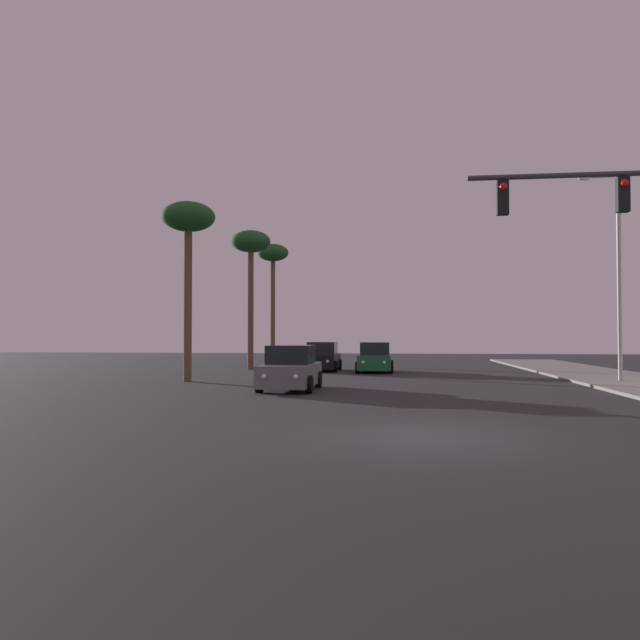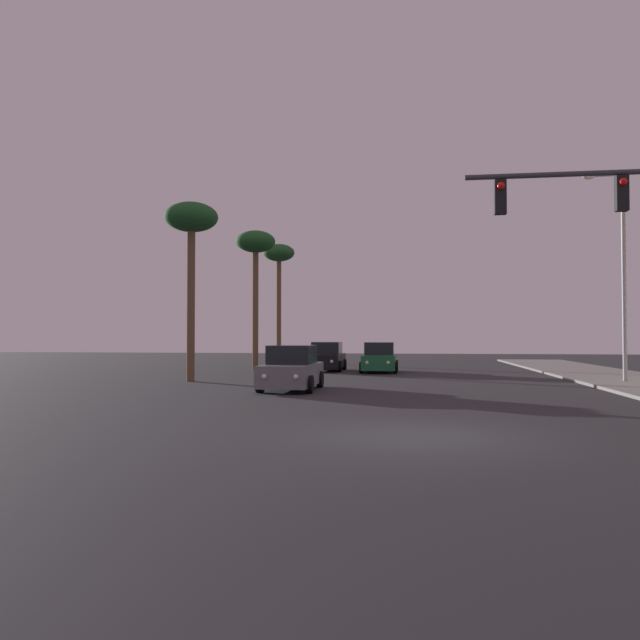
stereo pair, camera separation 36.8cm
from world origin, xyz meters
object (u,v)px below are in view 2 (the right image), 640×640
at_px(traffic_light_mast, 640,233).
at_px(palm_tree_far, 279,260).
at_px(car_grey, 292,370).
at_px(street_lamp, 621,264).
at_px(car_black, 327,358).
at_px(palm_tree_near, 191,226).
at_px(car_green, 379,359).
at_px(palm_tree_mid, 256,249).

xyz_separation_m(traffic_light_mast, palm_tree_far, (-15.71, 30.10, 3.26)).
distance_m(car_grey, traffic_light_mast, 12.69).
bearing_deg(street_lamp, car_black, 149.58).
height_order(car_black, car_grey, same).
bearing_deg(car_grey, palm_tree_near, -33.72).
height_order(car_black, traffic_light_mast, traffic_light_mast).
bearing_deg(palm_tree_near, palm_tree_far, 90.54).
relative_size(car_green, traffic_light_mast, 0.66).
height_order(traffic_light_mast, palm_tree_mid, palm_tree_mid).
height_order(palm_tree_near, palm_tree_mid, palm_tree_mid).
bearing_deg(palm_tree_mid, street_lamp, -25.43).
height_order(car_black, street_lamp, street_lamp).
bearing_deg(palm_tree_near, car_green, 46.11).
xyz_separation_m(traffic_light_mast, palm_tree_mid, (-15.05, 20.10, 2.67)).
xyz_separation_m(car_black, palm_tree_near, (-4.92, -9.42, 6.22)).
relative_size(car_grey, traffic_light_mast, 0.67).
bearing_deg(car_green, palm_tree_far, -54.81).
distance_m(car_black, street_lamp, 16.56).
bearing_deg(car_green, palm_tree_near, 45.98).
bearing_deg(street_lamp, palm_tree_mid, 154.57).
distance_m(street_lamp, palm_tree_far, 26.70).
height_order(car_green, street_lamp, street_lamp).
relative_size(car_grey, palm_tree_far, 0.47).
distance_m(car_black, palm_tree_far, 13.75).
bearing_deg(car_black, palm_tree_near, 62.52).
relative_size(car_black, car_green, 1.00).
height_order(traffic_light_mast, palm_tree_near, palm_tree_near).
xyz_separation_m(traffic_light_mast, palm_tree_near, (-15.52, 10.10, 2.32)).
bearing_deg(car_black, palm_tree_far, -64.10).
height_order(street_lamp, palm_tree_far, street_lamp).
xyz_separation_m(traffic_light_mast, street_lamp, (3.18, 11.44, 0.46)).
relative_size(car_grey, street_lamp, 0.48).
height_order(street_lamp, palm_tree_near, street_lamp).
relative_size(traffic_light_mast, street_lamp, 0.72).
height_order(car_grey, street_lamp, street_lamp).
bearing_deg(car_black, palm_tree_mid, -7.29).
xyz_separation_m(car_grey, palm_tree_mid, (-4.83, 13.66, 6.57)).
xyz_separation_m(car_grey, palm_tree_near, (-5.31, 3.66, 6.22)).
bearing_deg(traffic_light_mast, car_grey, 147.76).
xyz_separation_m(car_green, palm_tree_far, (-8.24, 11.63, 7.15)).
bearing_deg(street_lamp, car_grey, -159.55).
bearing_deg(car_green, traffic_light_mast, 111.89).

